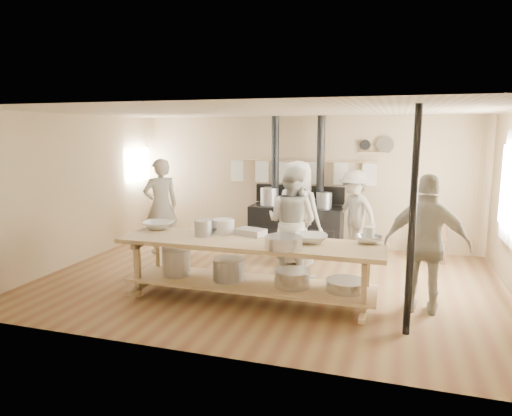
# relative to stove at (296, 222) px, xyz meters

# --- Properties ---
(ground) EXTENTS (7.00, 7.00, 0.00)m
(ground) POSITION_rel_stove_xyz_m (0.01, -2.12, -0.52)
(ground) COLOR brown
(ground) RESTS_ON ground
(room_shell) EXTENTS (7.00, 7.00, 7.00)m
(room_shell) POSITION_rel_stove_xyz_m (0.01, -2.12, 1.10)
(room_shell) COLOR tan
(room_shell) RESTS_ON ground
(left_opening) EXTENTS (0.00, 0.90, 0.90)m
(left_opening) POSITION_rel_stove_xyz_m (-3.44, -0.12, 1.08)
(left_opening) COLOR white
(left_opening) RESTS_ON ground
(stove) EXTENTS (1.90, 0.75, 2.60)m
(stove) POSITION_rel_stove_xyz_m (0.00, 0.00, 0.00)
(stove) COLOR black
(stove) RESTS_ON ground
(towel_rail) EXTENTS (3.00, 0.04, 0.47)m
(towel_rail) POSITION_rel_stove_xyz_m (0.01, 0.28, 1.04)
(towel_rail) COLOR tan
(towel_rail) RESTS_ON ground
(back_wall_shelf) EXTENTS (0.63, 0.14, 0.32)m
(back_wall_shelf) POSITION_rel_stove_xyz_m (1.47, 0.32, 1.48)
(back_wall_shelf) COLOR tan
(back_wall_shelf) RESTS_ON ground
(prep_table) EXTENTS (3.60, 0.90, 0.85)m
(prep_table) POSITION_rel_stove_xyz_m (-0.00, -3.02, -0.00)
(prep_table) COLOR tan
(prep_table) RESTS_ON ground
(support_post) EXTENTS (0.08, 0.08, 2.60)m
(support_post) POSITION_rel_stove_xyz_m (2.06, -3.47, 0.78)
(support_post) COLOR black
(support_post) RESTS_ON ground
(cook_far_left) EXTENTS (0.77, 0.77, 1.81)m
(cook_far_left) POSITION_rel_stove_xyz_m (-2.40, -1.06, 0.38)
(cook_far_left) COLOR #BCB9A7
(cook_far_left) RESTS_ON ground
(cook_left) EXTENTS (1.02, 0.90, 1.77)m
(cook_left) POSITION_rel_stove_xyz_m (0.32, -1.79, 0.37)
(cook_left) COLOR #BCB9A7
(cook_left) RESTS_ON ground
(cook_center) EXTENTS (1.03, 0.83, 1.82)m
(cook_center) POSITION_rel_stove_xyz_m (0.26, -1.13, 0.39)
(cook_center) COLOR #BCB9A7
(cook_center) RESTS_ON ground
(cook_right) EXTENTS (1.08, 0.51, 1.79)m
(cook_right) POSITION_rel_stove_xyz_m (2.27, -2.72, 0.37)
(cook_right) COLOR #BCB9A7
(cook_right) RESTS_ON ground
(cook_by_window) EXTENTS (1.19, 1.09, 1.60)m
(cook_by_window) POSITION_rel_stove_xyz_m (1.14, -0.17, 0.28)
(cook_by_window) COLOR #BCB9A7
(cook_by_window) RESTS_ON ground
(chair) EXTENTS (0.44, 0.44, 0.84)m
(chair) POSITION_rel_stove_xyz_m (2.58, -0.15, -0.27)
(chair) COLOR #513320
(chair) RESTS_ON ground
(bowl_white_a) EXTENTS (0.56, 0.56, 0.11)m
(bowl_white_a) POSITION_rel_stove_xyz_m (-1.54, -2.69, 0.38)
(bowl_white_a) COLOR silver
(bowl_white_a) RESTS_ON prep_table
(bowl_steel_a) EXTENTS (0.45, 0.45, 0.10)m
(bowl_steel_a) POSITION_rel_stove_xyz_m (-0.53, -2.69, 0.38)
(bowl_steel_a) COLOR silver
(bowl_steel_a) RESTS_ON prep_table
(bowl_white_b) EXTENTS (0.53, 0.53, 0.11)m
(bowl_white_b) POSITION_rel_stove_xyz_m (0.82, -2.85, 0.38)
(bowl_white_b) COLOR silver
(bowl_white_b) RESTS_ON prep_table
(bowl_steel_b) EXTENTS (0.39, 0.39, 0.10)m
(bowl_steel_b) POSITION_rel_stove_xyz_m (1.56, -2.69, 0.38)
(bowl_steel_b) COLOR silver
(bowl_steel_b) RESTS_ON prep_table
(roasting_pan) EXTENTS (0.45, 0.36, 0.09)m
(roasting_pan) POSITION_rel_stove_xyz_m (-0.08, -2.69, 0.37)
(roasting_pan) COLOR #B2B2B7
(roasting_pan) RESTS_ON prep_table
(mixing_bowl_large) EXTENTS (0.56, 0.56, 0.15)m
(mixing_bowl_large) POSITION_rel_stove_xyz_m (0.55, -3.27, 0.41)
(mixing_bowl_large) COLOR silver
(mixing_bowl_large) RESTS_ON prep_table
(bucket_galv) EXTENTS (0.32, 0.32, 0.23)m
(bucket_galv) POSITION_rel_stove_xyz_m (-0.70, -2.93, 0.44)
(bucket_galv) COLOR gray
(bucket_galv) RESTS_ON prep_table
(deep_bowl_enamel) EXTENTS (0.42, 0.42, 0.20)m
(deep_bowl_enamel) POSITION_rel_stove_xyz_m (-0.49, -2.69, 0.43)
(deep_bowl_enamel) COLOR silver
(deep_bowl_enamel) RESTS_ON prep_table
(pitcher) EXTENTS (0.17, 0.17, 0.22)m
(pitcher) POSITION_rel_stove_xyz_m (1.56, -2.69, 0.44)
(pitcher) COLOR silver
(pitcher) RESTS_ON prep_table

